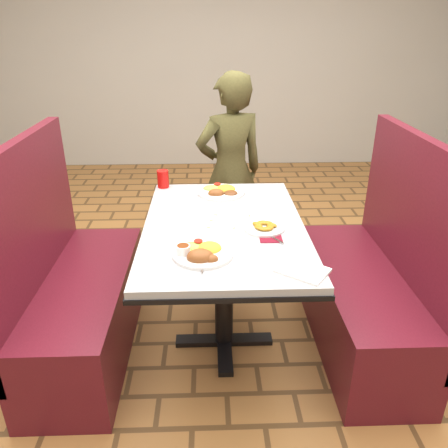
{
  "coord_description": "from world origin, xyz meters",
  "views": [
    {
      "loc": [
        -0.07,
        -1.99,
        1.67
      ],
      "look_at": [
        0.0,
        0.0,
        0.75
      ],
      "focal_mm": 35.0,
      "sensor_mm": 36.0,
      "label": 1
    }
  ],
  "objects_px": {
    "diner_person": "(230,172)",
    "far_dinner_plate": "(221,189)",
    "dining_table": "(224,241)",
    "booth_bench_right": "(369,291)",
    "booth_bench_left": "(76,297)",
    "plantain_plate": "(264,227)",
    "near_dinner_plate": "(201,250)",
    "red_tumbler": "(163,179)"
  },
  "relations": [
    {
      "from": "plantain_plate",
      "to": "diner_person",
      "type": "bearing_deg",
      "value": 95.94
    },
    {
      "from": "dining_table",
      "to": "plantain_plate",
      "type": "height_order",
      "value": "plantain_plate"
    },
    {
      "from": "red_tumbler",
      "to": "near_dinner_plate",
      "type": "bearing_deg",
      "value": -74.58
    },
    {
      "from": "dining_table",
      "to": "near_dinner_plate",
      "type": "height_order",
      "value": "near_dinner_plate"
    },
    {
      "from": "booth_bench_left",
      "to": "near_dinner_plate",
      "type": "bearing_deg",
      "value": -25.32
    },
    {
      "from": "far_dinner_plate",
      "to": "booth_bench_right",
      "type": "bearing_deg",
      "value": -28.39
    },
    {
      "from": "diner_person",
      "to": "red_tumbler",
      "type": "relative_size",
      "value": 13.16
    },
    {
      "from": "booth_bench_left",
      "to": "far_dinner_plate",
      "type": "distance_m",
      "value": 1.01
    },
    {
      "from": "dining_table",
      "to": "plantain_plate",
      "type": "relative_size",
      "value": 6.04
    },
    {
      "from": "dining_table",
      "to": "far_dinner_plate",
      "type": "xyz_separation_m",
      "value": [
        -0.0,
        0.43,
        0.12
      ]
    },
    {
      "from": "booth_bench_left",
      "to": "booth_bench_right",
      "type": "distance_m",
      "value": 1.6
    },
    {
      "from": "booth_bench_right",
      "to": "near_dinner_plate",
      "type": "xyz_separation_m",
      "value": [
        -0.91,
        -0.33,
        0.45
      ]
    },
    {
      "from": "booth_bench_right",
      "to": "red_tumbler",
      "type": "xyz_separation_m",
      "value": [
        -1.15,
        0.56,
        0.47
      ]
    },
    {
      "from": "booth_bench_left",
      "to": "red_tumbler",
      "type": "xyz_separation_m",
      "value": [
        0.45,
        0.56,
        0.47
      ]
    },
    {
      "from": "booth_bench_right",
      "to": "plantain_plate",
      "type": "relative_size",
      "value": 5.98
    },
    {
      "from": "booth_bench_left",
      "to": "diner_person",
      "type": "height_order",
      "value": "diner_person"
    },
    {
      "from": "diner_person",
      "to": "plantain_plate",
      "type": "height_order",
      "value": "diner_person"
    },
    {
      "from": "near_dinner_plate",
      "to": "diner_person",
      "type": "bearing_deg",
      "value": 81.83
    },
    {
      "from": "near_dinner_plate",
      "to": "booth_bench_left",
      "type": "bearing_deg",
      "value": 154.68
    },
    {
      "from": "dining_table",
      "to": "red_tumbler",
      "type": "relative_size",
      "value": 11.46
    },
    {
      "from": "booth_bench_right",
      "to": "diner_person",
      "type": "relative_size",
      "value": 0.86
    },
    {
      "from": "near_dinner_plate",
      "to": "dining_table",
      "type": "bearing_deg",
      "value": 71.35
    },
    {
      "from": "far_dinner_plate",
      "to": "red_tumbler",
      "type": "xyz_separation_m",
      "value": [
        -0.35,
        0.12,
        0.03
      ]
    },
    {
      "from": "booth_bench_right",
      "to": "far_dinner_plate",
      "type": "distance_m",
      "value": 1.01
    },
    {
      "from": "far_dinner_plate",
      "to": "plantain_plate",
      "type": "bearing_deg",
      "value": -68.78
    },
    {
      "from": "dining_table",
      "to": "diner_person",
      "type": "distance_m",
      "value": 1.01
    },
    {
      "from": "diner_person",
      "to": "far_dinner_plate",
      "type": "bearing_deg",
      "value": 62.21
    },
    {
      "from": "booth_bench_left",
      "to": "near_dinner_plate",
      "type": "relative_size",
      "value": 4.51
    },
    {
      "from": "dining_table",
      "to": "red_tumbler",
      "type": "bearing_deg",
      "value": 122.43
    },
    {
      "from": "red_tumbler",
      "to": "plantain_plate",
      "type": "bearing_deg",
      "value": -48.84
    },
    {
      "from": "booth_bench_left",
      "to": "near_dinner_plate",
      "type": "height_order",
      "value": "booth_bench_left"
    },
    {
      "from": "booth_bench_right",
      "to": "diner_person",
      "type": "bearing_deg",
      "value": 125.51
    },
    {
      "from": "diner_person",
      "to": "dining_table",
      "type": "bearing_deg",
      "value": 65.82
    },
    {
      "from": "plantain_plate",
      "to": "red_tumbler",
      "type": "relative_size",
      "value": 1.9
    },
    {
      "from": "booth_bench_right",
      "to": "red_tumbler",
      "type": "relative_size",
      "value": 11.35
    },
    {
      "from": "booth_bench_right",
      "to": "plantain_plate",
      "type": "distance_m",
      "value": 0.75
    },
    {
      "from": "booth_bench_left",
      "to": "plantain_plate",
      "type": "distance_m",
      "value": 1.08
    },
    {
      "from": "dining_table",
      "to": "far_dinner_plate",
      "type": "distance_m",
      "value": 0.45
    },
    {
      "from": "diner_person",
      "to": "plantain_plate",
      "type": "bearing_deg",
      "value": 76.37
    },
    {
      "from": "booth_bench_right",
      "to": "near_dinner_plate",
      "type": "relative_size",
      "value": 4.51
    },
    {
      "from": "far_dinner_plate",
      "to": "red_tumbler",
      "type": "height_order",
      "value": "red_tumbler"
    },
    {
      "from": "diner_person",
      "to": "near_dinner_plate",
      "type": "xyz_separation_m",
      "value": [
        -0.19,
        -1.33,
        0.08
      ]
    }
  ]
}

